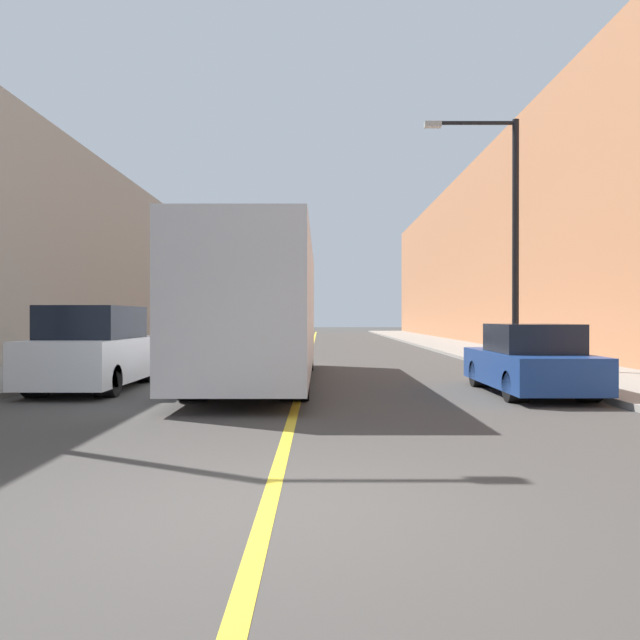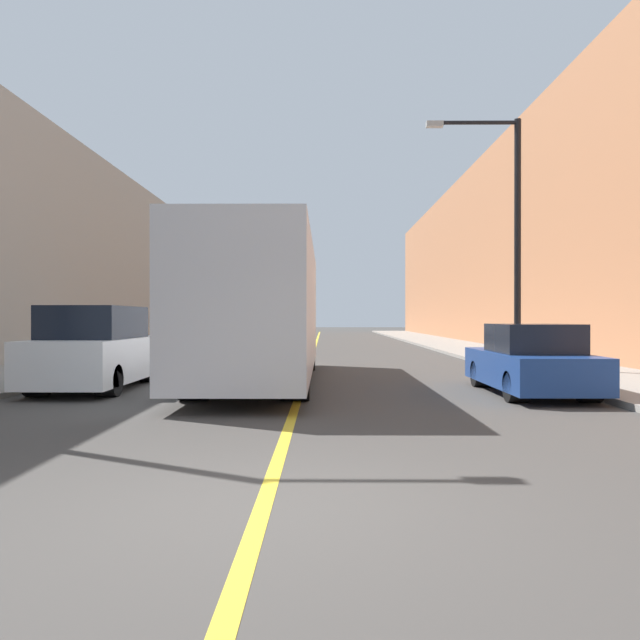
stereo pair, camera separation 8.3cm
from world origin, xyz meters
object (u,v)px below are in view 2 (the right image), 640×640
(bus, at_px, (262,308))
(car_right_near, at_px, (531,363))
(street_lamp_right, at_px, (509,225))
(parked_suv_left, at_px, (98,351))

(bus, distance_m, car_right_near, 6.64)
(bus, height_order, street_lamp_right, street_lamp_right)
(bus, bearing_deg, parked_suv_left, -157.82)
(bus, distance_m, parked_suv_left, 4.10)
(parked_suv_left, bearing_deg, car_right_near, -5.49)
(car_right_near, bearing_deg, parked_suv_left, 174.51)
(bus, height_order, parked_suv_left, bus)
(parked_suv_left, height_order, street_lamp_right, street_lamp_right)
(bus, relative_size, car_right_near, 2.57)
(bus, relative_size, parked_suv_left, 2.32)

